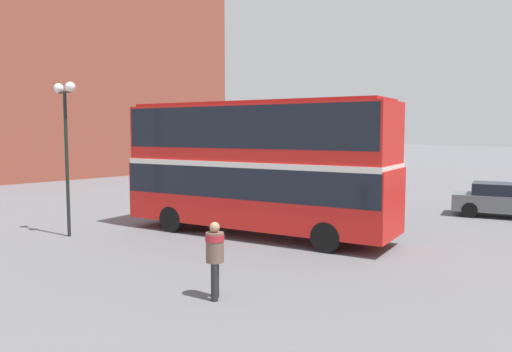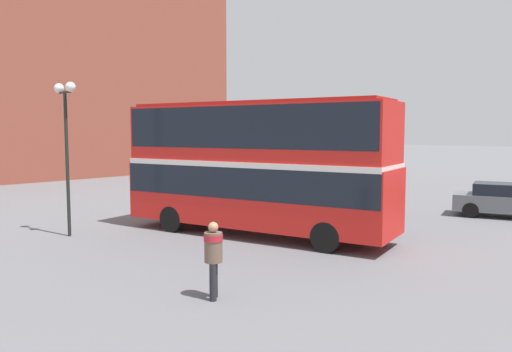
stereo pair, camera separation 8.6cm
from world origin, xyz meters
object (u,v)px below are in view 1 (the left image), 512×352
Objects in this scene: street_lamp_twin_globe at (66,123)px; double_decker_bus at (256,160)px; parked_car_kerb_far at (501,200)px; pedestrian_foreground at (215,252)px; parked_car_kerb_near at (346,178)px.

double_decker_bus is at bearing 43.48° from street_lamp_twin_globe.
parked_car_kerb_far is 0.78× the size of street_lamp_twin_globe.
pedestrian_foreground is at bearing -110.20° from parked_car_kerb_far.
parked_car_kerb_near is 11.24m from parked_car_kerb_far.
pedestrian_foreground reaches higher than parked_car_kerb_near.
double_decker_bus is 11.79m from parked_car_kerb_far.
parked_car_kerb_near is at bearing -106.68° from pedestrian_foreground.
pedestrian_foreground reaches higher than parked_car_kerb_far.
double_decker_bus is 7.29m from pedestrian_foreground.
double_decker_bus reaches higher than parked_car_kerb_near.
parked_car_kerb_near is (-4.97, 14.26, -1.99)m from double_decker_bus.
pedestrian_foreground is 22.03m from parked_car_kerb_near.
parked_car_kerb_near is at bearing 144.23° from parked_car_kerb_far.
pedestrian_foreground is 9.51m from street_lamp_twin_globe.
double_decker_bus reaches higher than parked_car_kerb_far.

